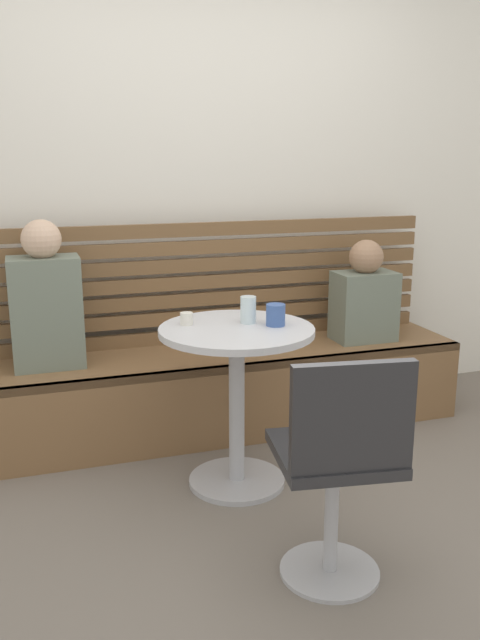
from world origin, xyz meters
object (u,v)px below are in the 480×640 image
object	(u,v)px
person_adult	(46,302)
booth_bench	(217,391)
person_child_left	(364,297)
cup_mug_blue	(276,315)
cafe_table	(237,376)
cup_espresso_small	(186,319)
cup_glass_tall	(248,310)
white_chair	(340,463)

from	to	relation	value
person_adult	booth_bench	bearing A→B (deg)	-2.36
booth_bench	person_child_left	distance (m)	0.98
person_adult	cup_mug_blue	bearing A→B (deg)	-35.73
booth_bench	cup_mug_blue	distance (m)	0.86
cafe_table	cup_mug_blue	xyz separation A→B (m)	(0.17, -0.02, 0.27)
cup_espresso_small	cup_glass_tall	size ratio (longest dim) A/B	0.47
booth_bench	cup_glass_tall	world-z (taller)	cup_glass_tall
white_chair	person_adult	xyz separation A→B (m)	(-0.87, 1.47, 0.30)
booth_bench	person_adult	world-z (taller)	person_adult
cup_mug_blue	cup_glass_tall	world-z (taller)	cup_glass_tall
person_adult	cup_glass_tall	bearing A→B (deg)	-35.34
white_chair	cup_espresso_small	xyz separation A→B (m)	(-0.30, 0.93, 0.30)
cafe_table	person_child_left	xyz separation A→B (m)	(0.95, 0.60, 0.17)
person_adult	person_child_left	size ratio (longest dim) A/B	1.28
white_chair	person_child_left	bearing A→B (deg)	59.00
cup_mug_blue	person_adult	bearing A→B (deg)	144.27
cafe_table	cup_glass_tall	size ratio (longest dim) A/B	6.17
white_chair	cup_espresso_small	size ratio (longest dim) A/B	15.18
cup_espresso_small	person_adult	bearing A→B (deg)	136.60
cafe_table	white_chair	distance (m)	0.82
booth_bench	cup_glass_tall	distance (m)	0.81
cafe_table	cup_espresso_small	xyz separation A→B (m)	(-0.20, 0.11, 0.25)
white_chair	cup_mug_blue	size ratio (longest dim) A/B	8.95
booth_bench	cup_glass_tall	size ratio (longest dim) A/B	22.50
booth_bench	cup_mug_blue	world-z (taller)	cup_mug_blue
cafe_table	cup_glass_tall	bearing A→B (deg)	38.66
cafe_table	cup_espresso_small	size ratio (longest dim) A/B	13.21
white_chair	cup_glass_tall	world-z (taller)	cup_glass_tall
booth_bench	cup_espresso_small	size ratio (longest dim) A/B	48.21
white_chair	person_child_left	size ratio (longest dim) A/B	1.49
cafe_table	person_child_left	world-z (taller)	person_child_left
person_adult	cup_espresso_small	size ratio (longest dim) A/B	13.03
cup_espresso_small	cafe_table	bearing A→B (deg)	-30.08
cup_glass_tall	cup_mug_blue	bearing A→B (deg)	-38.83
person_child_left	cup_mug_blue	world-z (taller)	person_child_left
booth_bench	white_chair	world-z (taller)	white_chair
booth_bench	cup_mug_blue	bearing A→B (deg)	-82.24
person_child_left	cup_mug_blue	bearing A→B (deg)	-141.26
person_child_left	cup_espresso_small	xyz separation A→B (m)	(-1.15, -0.49, 0.08)
white_chair	cup_glass_tall	distance (m)	0.93
white_chair	cup_mug_blue	distance (m)	0.86
person_child_left	booth_bench	bearing A→B (deg)	178.83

